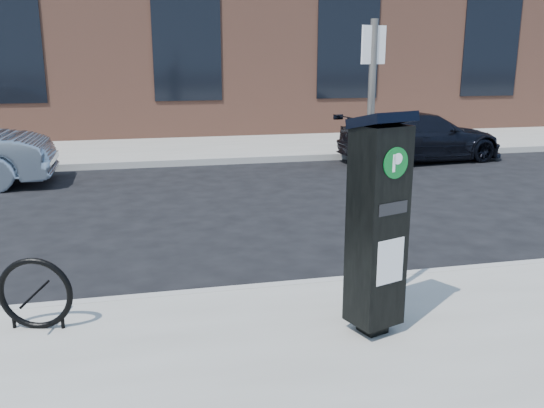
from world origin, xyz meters
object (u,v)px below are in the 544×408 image
object	(u,v)px
parking_kiosk	(377,223)
sign_pole	(368,175)
car_dark	(421,137)
bike_rack	(35,294)

from	to	relation	value
parking_kiosk	sign_pole	distance (m)	0.55
sign_pole	car_dark	xyz separation A→B (m)	(4.79, 8.24, -0.87)
bike_rack	parking_kiosk	bearing A→B (deg)	-0.18
parking_kiosk	bike_rack	distance (m)	3.06
bike_rack	car_dark	size ratio (longest dim) A/B	0.16
sign_pole	bike_rack	xyz separation A→B (m)	(-2.97, 0.30, -1.00)
parking_kiosk	bike_rack	size ratio (longest dim) A/B	2.90
sign_pole	car_dark	bearing A→B (deg)	47.41
parking_kiosk	sign_pole	world-z (taller)	sign_pole
parking_kiosk	sign_pole	size ratio (longest dim) A/B	0.73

